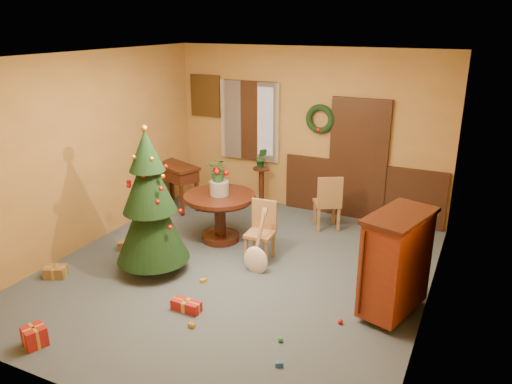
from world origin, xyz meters
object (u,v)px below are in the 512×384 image
Objects in this scene: dining_table at (220,209)px; sideboard at (396,261)px; chair_near at (262,228)px; writing_desk at (176,175)px; christmas_tree at (150,205)px.

dining_table is 3.01m from sideboard.
chair_near is 2.59m from writing_desk.
christmas_tree is at bearing -105.23° from dining_table.
christmas_tree is at bearing -140.45° from chair_near.
dining_table is 0.88× the size of sideboard.
chair_near is 0.84× the size of writing_desk.
dining_table is at bearing -32.62° from writing_desk.
writing_desk is (-1.44, 0.92, 0.09)m from dining_table.
dining_table is 1.71m from writing_desk.
writing_desk is at bearing 116.55° from christmas_tree.
chair_near is 1.63m from christmas_tree.
dining_table is at bearing 162.11° from sideboard.
sideboard reaches higher than writing_desk.
christmas_tree is (-1.20, -0.99, 0.51)m from chair_near.
chair_near is at bearing 162.30° from sideboard.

